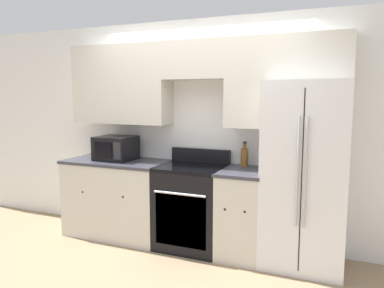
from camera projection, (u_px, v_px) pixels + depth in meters
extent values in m
plane|color=#937A5B|center=(181.00, 257.00, 4.01)|extent=(12.00, 12.00, 0.00)
cube|color=white|center=(203.00, 131.00, 4.45)|extent=(8.00, 0.06, 2.60)
cube|color=beige|center=(122.00, 85.00, 4.58)|extent=(1.25, 0.33, 0.95)
cube|color=beige|center=(197.00, 60.00, 4.17)|extent=(0.73, 0.33, 0.43)
cube|color=beige|center=(287.00, 83.00, 3.82)|extent=(1.26, 0.33, 0.95)
cube|color=beige|center=(118.00, 199.00, 4.62)|extent=(1.25, 0.62, 0.90)
cube|color=#383842|center=(117.00, 162.00, 4.56)|extent=(1.27, 0.64, 0.03)
sphere|color=black|center=(83.00, 192.00, 4.43)|extent=(0.03, 0.03, 0.03)
sphere|color=black|center=(123.00, 197.00, 4.22)|extent=(0.03, 0.03, 0.03)
cube|color=beige|center=(243.00, 215.00, 4.02)|extent=(0.46, 0.62, 0.90)
cube|color=#383842|center=(243.00, 172.00, 3.96)|extent=(0.48, 0.64, 0.03)
sphere|color=black|center=(225.00, 209.00, 3.76)|extent=(0.03, 0.03, 0.03)
sphere|color=black|center=(245.00, 212.00, 3.68)|extent=(0.03, 0.03, 0.03)
cube|color=black|center=(191.00, 209.00, 4.24)|extent=(0.73, 0.62, 0.90)
cube|color=black|center=(180.00, 221.00, 3.97)|extent=(0.59, 0.01, 0.58)
cube|color=black|center=(191.00, 168.00, 4.18)|extent=(0.73, 0.62, 0.04)
cube|color=black|center=(201.00, 155.00, 4.43)|extent=(0.73, 0.04, 0.16)
cylinder|color=silver|center=(179.00, 194.00, 3.91)|extent=(0.59, 0.02, 0.02)
cube|color=white|center=(305.00, 175.00, 3.74)|extent=(0.80, 0.68, 1.87)
cube|color=black|center=(302.00, 182.00, 3.43)|extent=(0.01, 0.01, 1.72)
cylinder|color=#B7B7BC|center=(298.00, 172.00, 3.41)|extent=(0.02, 0.02, 1.03)
cylinder|color=#B7B7BC|center=(306.00, 173.00, 3.38)|extent=(0.02, 0.02, 1.03)
cube|color=black|center=(116.00, 148.00, 4.58)|extent=(0.44, 0.40, 0.29)
cube|color=black|center=(103.00, 150.00, 4.40)|extent=(0.24, 0.01, 0.19)
cube|color=#262628|center=(117.00, 151.00, 4.33)|extent=(0.10, 0.01, 0.20)
cylinder|color=brown|center=(244.00, 157.00, 4.16)|extent=(0.09, 0.09, 0.20)
cylinder|color=brown|center=(245.00, 146.00, 4.15)|extent=(0.04, 0.04, 0.06)
cylinder|color=black|center=(245.00, 143.00, 4.14)|extent=(0.04, 0.04, 0.02)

